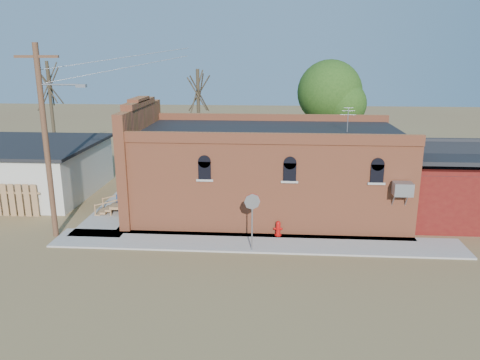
# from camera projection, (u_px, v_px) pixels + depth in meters

# --- Properties ---
(ground) EXTENTS (120.00, 120.00, 0.00)m
(ground) POSITION_uv_depth(u_px,v_px,m) (222.00, 251.00, 20.91)
(ground) COLOR olive
(ground) RESTS_ON ground
(sidewalk_south) EXTENTS (19.00, 2.20, 0.08)m
(sidewalk_south) POSITION_uv_depth(u_px,v_px,m) (256.00, 243.00, 21.66)
(sidewalk_south) COLOR #9E9991
(sidewalk_south) RESTS_ON ground
(sidewalk_west) EXTENTS (2.60, 10.00, 0.08)m
(sidewalk_west) POSITION_uv_depth(u_px,v_px,m) (125.00, 205.00, 27.10)
(sidewalk_west) COLOR #9E9991
(sidewalk_west) RESTS_ON ground
(brick_bar) EXTENTS (16.40, 7.97, 6.30)m
(brick_bar) POSITION_uv_depth(u_px,v_px,m) (262.00, 171.00, 25.46)
(brick_bar) COLOR #C2613B
(brick_bar) RESTS_ON ground
(red_shed) EXTENTS (5.40, 6.40, 4.30)m
(red_shed) POSITION_uv_depth(u_px,v_px,m) (448.00, 175.00, 24.81)
(red_shed) COLOR #58100F
(red_shed) RESTS_ON ground
(utility_pole) EXTENTS (3.12, 0.26, 9.00)m
(utility_pole) POSITION_uv_depth(u_px,v_px,m) (47.00, 138.00, 21.36)
(utility_pole) COLOR #472C1C
(utility_pole) RESTS_ON ground
(tree_bare_near) EXTENTS (2.80, 2.80, 7.65)m
(tree_bare_near) POSITION_uv_depth(u_px,v_px,m) (198.00, 92.00, 32.05)
(tree_bare_near) COLOR #453727
(tree_bare_near) RESTS_ON ground
(tree_bare_far) EXTENTS (2.80, 2.80, 8.16)m
(tree_bare_far) POSITION_uv_depth(u_px,v_px,m) (49.00, 84.00, 33.66)
(tree_bare_far) COLOR #453727
(tree_bare_far) RESTS_ON ground
(tree_leafy) EXTENTS (4.40, 4.40, 8.15)m
(tree_leafy) POSITION_uv_depth(u_px,v_px,m) (330.00, 92.00, 31.92)
(tree_leafy) COLOR #453727
(tree_leafy) RESTS_ON ground
(fire_hydrant) EXTENTS (0.43, 0.41, 0.74)m
(fire_hydrant) POSITION_uv_depth(u_px,v_px,m) (278.00, 228.00, 22.34)
(fire_hydrant) COLOR #BC0D0A
(fire_hydrant) RESTS_ON sidewalk_south
(stop_sign) EXTENTS (0.70, 0.25, 2.62)m
(stop_sign) POSITION_uv_depth(u_px,v_px,m) (252.00, 207.00, 20.26)
(stop_sign) COLOR gray
(stop_sign) RESTS_ON sidewalk_south
(trash_barrel) EXTENTS (0.63, 0.63, 0.90)m
(trash_barrel) POSITION_uv_depth(u_px,v_px,m) (122.00, 202.00, 25.92)
(trash_barrel) COLOR navy
(trash_barrel) RESTS_ON sidewalk_west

